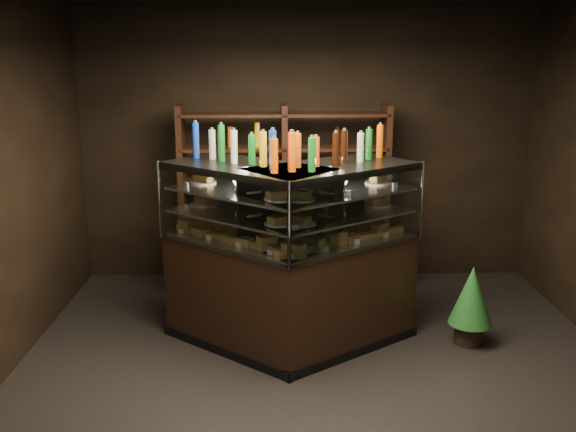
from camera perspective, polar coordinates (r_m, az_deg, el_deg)
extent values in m
plane|color=black|center=(5.27, 2.86, -14.23)|extent=(5.00, 5.00, 0.00)
cube|color=black|center=(7.20, 1.66, 6.16)|extent=(5.00, 0.02, 3.00)
cube|color=black|center=(2.37, 7.45, -11.07)|extent=(5.00, 0.02, 3.00)
cube|color=black|center=(5.68, 3.73, -6.84)|extent=(1.59, 1.43, 0.94)
cube|color=black|center=(5.85, 3.66, -10.78)|extent=(1.64, 1.47, 0.08)
cube|color=black|center=(5.38, 3.92, 4.22)|extent=(1.59, 1.43, 0.06)
cube|color=silver|center=(5.52, 3.81, -2.17)|extent=(1.51, 1.35, 0.02)
cube|color=silver|center=(5.47, 3.85, 0.06)|extent=(1.51, 1.35, 0.02)
cube|color=silver|center=(5.42, 3.89, 2.10)|extent=(1.51, 1.35, 0.02)
cube|color=white|center=(5.18, 6.55, 0.34)|extent=(1.17, 0.85, 0.67)
cylinder|color=silver|center=(5.69, 11.75, 1.40)|extent=(0.03, 0.03, 0.69)
cylinder|color=silver|center=(4.73, 0.11, -0.90)|extent=(0.03, 0.03, 0.69)
cube|color=black|center=(5.68, -3.36, -6.81)|extent=(1.57, 1.47, 0.94)
cube|color=black|center=(5.85, -3.30, -10.75)|extent=(1.62, 1.52, 0.08)
cube|color=black|center=(5.39, -3.53, 4.24)|extent=(1.57, 1.47, 0.06)
cube|color=silver|center=(5.53, -3.43, -2.15)|extent=(1.49, 1.39, 0.02)
cube|color=silver|center=(5.47, -3.47, 0.08)|extent=(1.49, 1.39, 0.02)
cube|color=silver|center=(5.43, -3.50, 2.12)|extent=(1.49, 1.39, 0.02)
cube|color=white|center=(5.19, -6.21, 0.37)|extent=(1.12, 0.92, 0.67)
cylinder|color=silver|center=(4.73, 0.11, -0.90)|extent=(0.03, 0.03, 0.69)
cylinder|color=silver|center=(5.71, -11.31, 1.46)|extent=(0.03, 0.03, 0.69)
cube|color=#BB9043|center=(5.13, -1.05, -3.02)|extent=(0.20, 0.18, 0.06)
cube|color=#BB9043|center=(5.22, 0.48, -2.68)|extent=(0.20, 0.18, 0.06)
cube|color=#BB9043|center=(5.33, 1.96, -2.35)|extent=(0.20, 0.18, 0.06)
cube|color=#BB9043|center=(5.43, 3.38, -2.03)|extent=(0.20, 0.18, 0.06)
cube|color=#BB9043|center=(5.54, 4.74, -1.73)|extent=(0.20, 0.18, 0.06)
cube|color=#BB9043|center=(5.66, 6.05, -1.43)|extent=(0.20, 0.18, 0.06)
cube|color=#BB9043|center=(5.77, 7.31, -1.15)|extent=(0.20, 0.18, 0.06)
cube|color=#BB9043|center=(5.89, 8.51, -0.88)|extent=(0.20, 0.18, 0.06)
cylinder|color=white|center=(5.13, -0.78, -0.66)|extent=(0.24, 0.24, 0.02)
cube|color=#BB9043|center=(5.12, -0.78, -0.29)|extent=(0.19, 0.17, 0.05)
cylinder|color=white|center=(5.46, 3.85, 0.23)|extent=(0.24, 0.24, 0.02)
cube|color=#BB9043|center=(5.45, 3.86, 0.59)|extent=(0.19, 0.17, 0.05)
cylinder|color=white|center=(5.83, 7.93, 1.02)|extent=(0.24, 0.24, 0.02)
cube|color=#BB9043|center=(5.82, 7.95, 1.35)|extent=(0.19, 0.17, 0.05)
cylinder|color=white|center=(5.08, -0.79, 1.52)|extent=(0.24, 0.24, 0.02)
cube|color=#BB9043|center=(5.07, -0.79, 1.90)|extent=(0.19, 0.17, 0.05)
cylinder|color=white|center=(5.42, 3.89, 2.28)|extent=(0.24, 0.24, 0.02)
cube|color=#BB9043|center=(5.41, 3.90, 2.64)|extent=(0.19, 0.17, 0.05)
cylinder|color=white|center=(5.78, 8.00, 2.94)|extent=(0.24, 0.24, 0.02)
cube|color=#BB9043|center=(5.78, 8.01, 3.28)|extent=(0.19, 0.17, 0.05)
cube|color=#BB9043|center=(5.90, -8.06, -0.83)|extent=(0.20, 0.18, 0.06)
cube|color=#BB9043|center=(5.78, -6.87, -1.11)|extent=(0.20, 0.18, 0.06)
cube|color=#BB9043|center=(5.66, -5.64, -1.40)|extent=(0.20, 0.18, 0.06)
cube|color=#BB9043|center=(5.55, -4.35, -1.70)|extent=(0.20, 0.18, 0.06)
cube|color=#BB9043|center=(5.44, -3.01, -2.01)|extent=(0.20, 0.18, 0.06)
cube|color=#BB9043|center=(5.33, -1.62, -2.34)|extent=(0.20, 0.18, 0.06)
cube|color=#BB9043|center=(5.22, -0.16, -2.67)|extent=(0.20, 0.18, 0.06)
cube|color=#BB9043|center=(5.12, 1.35, -3.02)|extent=(0.20, 0.18, 0.06)
cylinder|color=white|center=(5.84, -7.48, 1.06)|extent=(0.24, 0.24, 0.02)
cube|color=#BB9043|center=(5.83, -7.49, 1.39)|extent=(0.18, 0.17, 0.05)
cylinder|color=white|center=(5.47, -3.47, 0.25)|extent=(0.24, 0.24, 0.02)
cube|color=#BB9043|center=(5.46, -3.48, 0.61)|extent=(0.18, 0.17, 0.05)
cylinder|color=white|center=(5.13, 1.09, -0.66)|extent=(0.24, 0.24, 0.02)
cube|color=#BB9043|center=(5.12, 1.10, -0.29)|extent=(0.18, 0.17, 0.05)
cylinder|color=white|center=(5.80, -7.54, 2.98)|extent=(0.24, 0.24, 0.02)
cube|color=#BB9043|center=(5.79, -7.55, 3.32)|extent=(0.18, 0.17, 0.05)
cylinder|color=white|center=(5.42, -3.50, 2.30)|extent=(0.24, 0.24, 0.02)
cube|color=#BB9043|center=(5.42, -3.51, 2.66)|extent=(0.18, 0.17, 0.05)
cylinder|color=white|center=(5.08, 1.11, 1.51)|extent=(0.24, 0.24, 0.02)
cube|color=#BB9043|center=(5.07, 1.11, 1.89)|extent=(0.18, 0.17, 0.05)
cylinder|color=#B20C0A|center=(4.98, -1.34, 5.43)|extent=(0.06, 0.06, 0.28)
cylinder|color=silver|center=(4.96, -1.35, 7.14)|extent=(0.03, 0.03, 0.02)
cylinder|color=silver|center=(5.07, 0.06, 5.59)|extent=(0.06, 0.06, 0.28)
cylinder|color=silver|center=(5.05, 0.06, 7.27)|extent=(0.03, 0.03, 0.02)
cylinder|color=#0F38B2|center=(5.16, 1.40, 5.74)|extent=(0.06, 0.06, 0.28)
cylinder|color=silver|center=(5.14, 1.41, 7.39)|extent=(0.03, 0.03, 0.02)
cylinder|color=black|center=(5.26, 2.70, 5.88)|extent=(0.06, 0.06, 0.28)
cylinder|color=silver|center=(5.24, 2.72, 7.50)|extent=(0.03, 0.03, 0.02)
cylinder|color=yellow|center=(5.35, 3.95, 6.02)|extent=(0.06, 0.06, 0.28)
cylinder|color=silver|center=(5.34, 3.98, 7.61)|extent=(0.03, 0.03, 0.02)
cylinder|color=#147223|center=(5.45, 5.16, 6.14)|extent=(0.06, 0.06, 0.28)
cylinder|color=silver|center=(5.44, 5.20, 7.71)|extent=(0.03, 0.03, 0.02)
cylinder|color=#D8590A|center=(5.56, 6.33, 6.26)|extent=(0.06, 0.06, 0.28)
cylinder|color=silver|center=(5.54, 6.37, 7.80)|extent=(0.03, 0.03, 0.02)
cylinder|color=#B20C0A|center=(5.66, 7.45, 6.37)|extent=(0.06, 0.06, 0.28)
cylinder|color=silver|center=(5.64, 7.50, 7.88)|extent=(0.03, 0.03, 0.02)
cylinder|color=silver|center=(5.77, 8.53, 6.48)|extent=(0.06, 0.06, 0.28)
cylinder|color=silver|center=(5.75, 8.59, 7.96)|extent=(0.03, 0.03, 0.02)
cylinder|color=#B20C0A|center=(5.78, -8.06, 6.51)|extent=(0.06, 0.06, 0.28)
cylinder|color=silver|center=(5.76, -8.11, 7.99)|extent=(0.03, 0.03, 0.02)
cylinder|color=silver|center=(5.67, -7.00, 6.40)|extent=(0.06, 0.06, 0.28)
cylinder|color=silver|center=(5.65, -7.04, 7.91)|extent=(0.03, 0.03, 0.02)
cylinder|color=#0F38B2|center=(5.57, -5.89, 6.29)|extent=(0.06, 0.06, 0.28)
cylinder|color=silver|center=(5.55, -5.93, 7.82)|extent=(0.03, 0.03, 0.02)
cylinder|color=black|center=(5.46, -4.75, 6.16)|extent=(0.06, 0.06, 0.28)
cylinder|color=silver|center=(5.44, -4.78, 7.73)|extent=(0.03, 0.03, 0.02)
cylinder|color=yellow|center=(5.36, -3.56, 6.03)|extent=(0.06, 0.06, 0.28)
cylinder|color=silver|center=(5.34, -3.58, 7.62)|extent=(0.03, 0.03, 0.02)
cylinder|color=#147223|center=(5.26, -2.33, 5.89)|extent=(0.06, 0.06, 0.28)
cylinder|color=silver|center=(5.24, -2.34, 7.51)|extent=(0.03, 0.03, 0.02)
cylinder|color=#D8590A|center=(5.17, -1.05, 5.74)|extent=(0.06, 0.06, 0.28)
cylinder|color=silver|center=(5.15, -1.05, 7.40)|extent=(0.03, 0.03, 0.02)
cylinder|color=#B20C0A|center=(5.07, 0.28, 5.59)|extent=(0.06, 0.06, 0.28)
cylinder|color=silver|center=(5.05, 0.28, 7.27)|extent=(0.03, 0.03, 0.02)
cylinder|color=silver|center=(4.98, 1.65, 5.42)|extent=(0.06, 0.06, 0.28)
cylinder|color=silver|center=(4.96, 1.67, 7.14)|extent=(0.03, 0.03, 0.02)
cylinder|color=black|center=(6.02, 15.78, -9.99)|extent=(0.25, 0.25, 0.19)
cone|color=#164F23|center=(5.88, 16.01, -6.79)|extent=(0.38, 0.38, 0.53)
cone|color=#164F23|center=(5.82, 16.13, -5.19)|extent=(0.30, 0.30, 0.37)
cube|color=black|center=(6.98, -0.34, -2.93)|extent=(2.21, 0.47, 0.90)
cube|color=black|center=(6.80, -9.44, 5.08)|extent=(0.07, 0.38, 1.10)
cube|color=black|center=(6.75, -0.35, 5.21)|extent=(0.07, 0.38, 1.10)
cube|color=black|center=(6.88, 8.65, 5.21)|extent=(0.07, 0.38, 1.10)
cube|color=black|center=(6.80, -0.34, 3.12)|extent=(2.17, 0.43, 0.03)
cube|color=black|center=(6.74, -0.35, 6.05)|extent=(2.17, 0.43, 0.03)
cube|color=black|center=(6.70, -0.35, 9.01)|extent=(2.17, 0.43, 0.03)
cylinder|color=#B20C0A|center=(6.80, -7.43, 4.07)|extent=(0.06, 0.06, 0.22)
cylinder|color=silver|center=(6.78, -5.08, 4.11)|extent=(0.06, 0.06, 0.22)
cylinder|color=#0F38B2|center=(6.77, -2.71, 4.14)|extent=(0.06, 0.06, 0.22)
cylinder|color=black|center=(6.78, -0.35, 4.16)|extent=(0.06, 0.06, 0.22)
cylinder|color=yellow|center=(6.79, 2.01, 4.18)|extent=(0.06, 0.06, 0.22)
cylinder|color=#147223|center=(6.82, 4.36, 4.18)|extent=(0.06, 0.06, 0.22)
cylinder|color=#D8590A|center=(6.86, 6.68, 4.19)|extent=(0.06, 0.06, 0.22)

